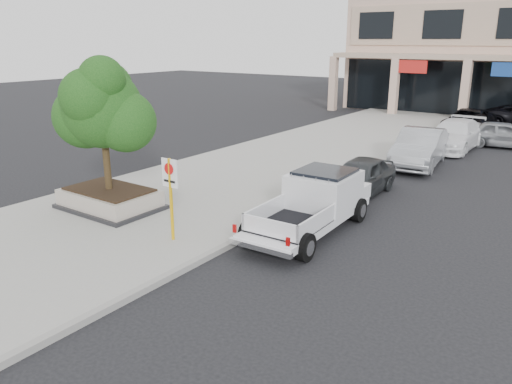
# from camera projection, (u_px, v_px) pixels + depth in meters

# --- Properties ---
(ground) EXTENTS (120.00, 120.00, 0.00)m
(ground) POSITION_uv_depth(u_px,v_px,m) (266.00, 268.00, 12.43)
(ground) COLOR black
(ground) RESTS_ON ground
(sidewalk) EXTENTS (8.00, 52.00, 0.15)m
(sidewalk) POSITION_uv_depth(u_px,v_px,m) (237.00, 179.00, 20.13)
(sidewalk) COLOR gray
(sidewalk) RESTS_ON ground
(curb) EXTENTS (0.20, 52.00, 0.15)m
(curb) POSITION_uv_depth(u_px,v_px,m) (324.00, 196.00, 17.94)
(curb) COLOR gray
(curb) RESTS_ON ground
(planter) EXTENTS (3.20, 2.20, 0.68)m
(planter) POSITION_uv_depth(u_px,v_px,m) (110.00, 199.00, 16.28)
(planter) COLOR black
(planter) RESTS_ON sidewalk
(planter_tree) EXTENTS (2.90, 2.55, 4.00)m
(planter_tree) POSITION_uv_depth(u_px,v_px,m) (109.00, 108.00, 15.46)
(planter_tree) COLOR black
(planter_tree) RESTS_ON planter
(no_parking_sign) EXTENTS (0.55, 0.09, 2.30)m
(no_parking_sign) POSITION_uv_depth(u_px,v_px,m) (170.00, 188.00, 13.38)
(no_parking_sign) COLOR #E1A60B
(no_parking_sign) RESTS_ON sidewalk
(hedge) EXTENTS (1.10, 0.99, 0.93)m
(hedge) POSITION_uv_depth(u_px,v_px,m) (307.00, 183.00, 17.50)
(hedge) COLOR #133F12
(hedge) RESTS_ON sidewalk
(pickup_truck) EXTENTS (2.16, 5.45, 1.70)m
(pickup_truck) POSITION_uv_depth(u_px,v_px,m) (309.00, 205.00, 14.48)
(pickup_truck) COLOR white
(pickup_truck) RESTS_ON ground
(curb_car_a) EXTENTS (1.67, 4.02, 1.36)m
(curb_car_a) POSITION_uv_depth(u_px,v_px,m) (360.00, 177.00, 18.09)
(curb_car_a) COLOR #2D3032
(curb_car_a) RESTS_ON ground
(curb_car_b) EXTENTS (2.32, 5.16, 1.64)m
(curb_car_b) POSITION_uv_depth(u_px,v_px,m) (420.00, 148.00, 22.27)
(curb_car_b) COLOR #A2A4AA
(curb_car_b) RESTS_ON ground
(curb_car_c) EXTENTS (2.26, 5.26, 1.51)m
(curb_car_c) POSITION_uv_depth(u_px,v_px,m) (454.00, 135.00, 25.64)
(curb_car_c) COLOR white
(curb_car_c) RESTS_ON ground
(curb_car_d) EXTENTS (2.61, 5.35, 1.47)m
(curb_car_d) POSITION_uv_depth(u_px,v_px,m) (468.00, 122.00, 29.88)
(curb_car_d) COLOR black
(curb_car_d) RESTS_ON ground
(lot_car_a) EXTENTS (4.25, 2.17, 1.39)m
(lot_car_a) POSITION_uv_depth(u_px,v_px,m) (504.00, 134.00, 26.09)
(lot_car_a) COLOR #95989C
(lot_car_a) RESTS_ON ground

